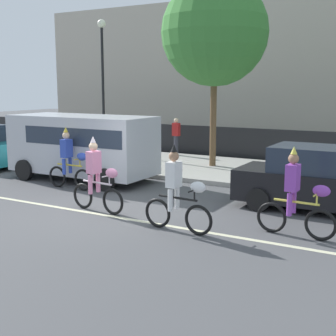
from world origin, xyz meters
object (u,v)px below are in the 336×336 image
(parade_cyclist_cobalt, at_px, (70,162))
(parade_cyclist_pink, at_px, (97,179))
(parade_cyclist_purple, at_px, (297,198))
(street_lamp_post, at_px, (103,67))
(parked_car_black, at_px, (317,180))
(parked_van_silver, at_px, (84,143))
(pedestrian_onlooker, at_px, (176,136))
(parade_cyclist_zebra, at_px, (178,194))

(parade_cyclist_cobalt, distance_m, parade_cyclist_pink, 2.94)
(parade_cyclist_purple, relative_size, street_lamp_post, 0.33)
(parked_car_black, bearing_deg, parked_van_silver, 179.41)
(parade_cyclist_pink, bearing_deg, parade_cyclist_cobalt, 144.78)
(pedestrian_onlooker, bearing_deg, parade_cyclist_pink, -73.90)
(parade_cyclist_pink, xyz_separation_m, parked_car_black, (4.77, 2.92, -0.06))
(parked_van_silver, distance_m, parked_car_black, 7.70)
(parade_cyclist_zebra, xyz_separation_m, pedestrian_onlooker, (-5.07, 9.18, 0.17))
(parked_van_silver, distance_m, pedestrian_onlooker, 5.77)
(parade_cyclist_cobalt, relative_size, street_lamp_post, 0.33)
(parade_cyclist_cobalt, distance_m, parade_cyclist_purple, 7.39)
(parade_cyclist_cobalt, height_order, parked_van_silver, parked_van_silver)
(parked_van_silver, bearing_deg, parked_car_black, -0.59)
(parade_cyclist_pink, relative_size, street_lamp_post, 0.33)
(street_lamp_post, bearing_deg, parade_cyclist_cobalt, -61.44)
(parade_cyclist_cobalt, distance_m, street_lamp_post, 7.58)
(parade_cyclist_pink, relative_size, parade_cyclist_purple, 1.00)
(parade_cyclist_purple, distance_m, parked_car_black, 2.44)
(parade_cyclist_purple, distance_m, street_lamp_post, 13.22)
(parked_car_black, relative_size, street_lamp_post, 0.70)
(parade_cyclist_purple, xyz_separation_m, street_lamp_post, (-10.59, 7.27, 3.15))
(parked_van_silver, height_order, pedestrian_onlooker, parked_van_silver)
(parked_van_silver, relative_size, street_lamp_post, 0.85)
(pedestrian_onlooker, bearing_deg, parade_cyclist_cobalt, -88.98)
(parade_cyclist_zebra, distance_m, parked_car_black, 4.03)
(parade_cyclist_purple, height_order, street_lamp_post, street_lamp_post)
(parade_cyclist_purple, xyz_separation_m, parked_car_black, (-0.12, 2.44, -0.06))
(parade_cyclist_zebra, bearing_deg, parade_cyclist_purple, 21.37)
(parked_car_black, bearing_deg, parade_cyclist_purple, -87.27)
(parade_cyclist_zebra, bearing_deg, pedestrian_onlooker, 118.92)
(parade_cyclist_purple, height_order, parked_van_silver, parked_van_silver)
(parade_cyclist_zebra, distance_m, pedestrian_onlooker, 10.49)
(parade_cyclist_cobalt, height_order, parade_cyclist_pink, same)
(street_lamp_post, xyz_separation_m, pedestrian_onlooker, (3.17, 0.99, -2.97))
(parade_cyclist_cobalt, bearing_deg, parade_cyclist_purple, -9.45)
(parked_car_black, distance_m, pedestrian_onlooker, 9.34)
(parked_van_silver, bearing_deg, street_lamp_post, 120.35)
(parked_van_silver, relative_size, pedestrian_onlooker, 3.09)
(parked_van_silver, height_order, street_lamp_post, street_lamp_post)
(parade_cyclist_zebra, relative_size, parade_cyclist_purple, 1.00)
(street_lamp_post, bearing_deg, parked_car_black, -24.78)
(parade_cyclist_pink, height_order, parade_cyclist_purple, same)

